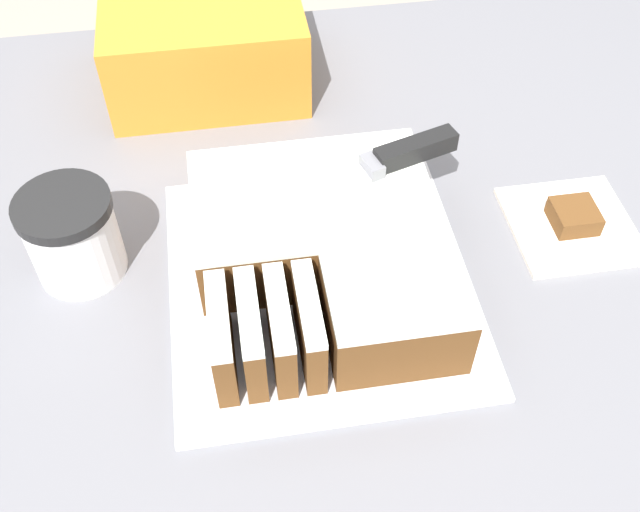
{
  "coord_description": "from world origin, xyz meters",
  "views": [
    {
      "loc": [
        -0.15,
        -0.49,
        1.52
      ],
      "look_at": [
        -0.07,
        0.01,
        0.94
      ],
      "focal_mm": 42.0,
      "sensor_mm": 36.0,
      "label": 1
    }
  ],
  "objects": [
    {
      "name": "countertop",
      "position": [
        0.0,
        0.0,
        0.45
      ],
      "size": [
        1.4,
        1.1,
        0.9
      ],
      "color": "slate",
      "rests_on": "ground_plane"
    },
    {
      "name": "cake_board",
      "position": [
        -0.07,
        0.01,
        0.9
      ],
      "size": [
        0.32,
        0.34,
        0.01
      ],
      "color": "silver",
      "rests_on": "countertop"
    },
    {
      "name": "cake",
      "position": [
        -0.07,
        0.02,
        0.94
      ],
      "size": [
        0.25,
        0.28,
        0.08
      ],
      "color": "brown",
      "rests_on": "cake_board"
    },
    {
      "name": "knife",
      "position": [
        0.01,
        0.09,
        0.99
      ],
      "size": [
        0.25,
        0.1,
        0.02
      ],
      "rotation": [
        0.0,
        0.0,
        3.44
      ],
      "color": "silver",
      "rests_on": "cake"
    },
    {
      "name": "coffee_cup",
      "position": [
        -0.33,
        0.07,
        0.95
      ],
      "size": [
        0.1,
        0.1,
        0.1
      ],
      "color": "white",
      "rests_on": "countertop"
    },
    {
      "name": "paper_napkin",
      "position": [
        0.22,
        0.05,
        0.9
      ],
      "size": [
        0.14,
        0.14,
        0.01
      ],
      "color": "white",
      "rests_on": "countertop"
    },
    {
      "name": "brownie",
      "position": [
        0.22,
        0.05,
        0.91
      ],
      "size": [
        0.05,
        0.05,
        0.02
      ],
      "color": "brown",
      "rests_on": "paper_napkin"
    },
    {
      "name": "storage_box",
      "position": [
        -0.17,
        0.39,
        0.96
      ],
      "size": [
        0.26,
        0.21,
        0.12
      ],
      "color": "orange",
      "rests_on": "countertop"
    }
  ]
}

